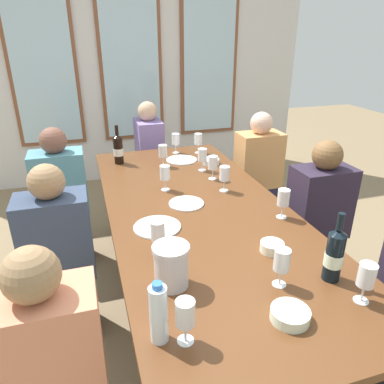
# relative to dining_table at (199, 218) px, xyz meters

# --- Properties ---
(ground_plane) EXTENTS (12.00, 12.00, 0.00)m
(ground_plane) POSITION_rel_dining_table_xyz_m (0.00, 0.00, -0.68)
(ground_plane) COLOR #856E4F
(back_wall_with_windows) EXTENTS (4.27, 0.10, 2.90)m
(back_wall_with_windows) POSITION_rel_dining_table_xyz_m (0.00, 2.59, 0.77)
(back_wall_with_windows) COLOR silver
(back_wall_with_windows) RESTS_ON ground
(dining_table) EXTENTS (1.07, 2.53, 0.74)m
(dining_table) POSITION_rel_dining_table_xyz_m (0.00, 0.00, 0.00)
(dining_table) COLOR brown
(dining_table) RESTS_ON ground
(white_plate_0) EXTENTS (0.25, 0.25, 0.01)m
(white_plate_0) POSITION_rel_dining_table_xyz_m (0.14, 0.89, 0.07)
(white_plate_0) COLOR white
(white_plate_0) RESTS_ON dining_table
(white_plate_1) EXTENTS (0.22, 0.22, 0.01)m
(white_plate_1) POSITION_rel_dining_table_xyz_m (-0.06, 0.08, 0.07)
(white_plate_1) COLOR white
(white_plate_1) RESTS_ON dining_table
(white_plate_2) EXTENTS (0.26, 0.26, 0.01)m
(white_plate_2) POSITION_rel_dining_table_xyz_m (-0.29, -0.15, 0.07)
(white_plate_2) COLOR white
(white_plate_2) RESTS_ON dining_table
(metal_pitcher) EXTENTS (0.16, 0.16, 0.19)m
(metal_pitcher) POSITION_rel_dining_table_xyz_m (-0.33, -0.65, 0.16)
(metal_pitcher) COLOR silver
(metal_pitcher) RESTS_ON dining_table
(wine_bottle_0) EXTENTS (0.08, 0.08, 0.32)m
(wine_bottle_0) POSITION_rel_dining_table_xyz_m (0.34, -0.81, 0.18)
(wine_bottle_0) COLOR black
(wine_bottle_0) RESTS_ON dining_table
(wine_bottle_1) EXTENTS (0.08, 0.08, 0.31)m
(wine_bottle_1) POSITION_rel_dining_table_xyz_m (-0.36, 0.98, 0.18)
(wine_bottle_1) COLOR black
(wine_bottle_1) RESTS_ON dining_table
(tasting_bowl_0) EXTENTS (0.14, 0.14, 0.04)m
(tasting_bowl_0) POSITION_rel_dining_table_xyz_m (0.34, 0.74, 0.08)
(tasting_bowl_0) COLOR white
(tasting_bowl_0) RESTS_ON dining_table
(tasting_bowl_1) EXTENTS (0.15, 0.15, 0.04)m
(tasting_bowl_1) POSITION_rel_dining_table_xyz_m (0.04, -0.98, 0.08)
(tasting_bowl_1) COLOR white
(tasting_bowl_1) RESTS_ON dining_table
(tasting_bowl_2) EXTENTS (0.12, 0.12, 0.05)m
(tasting_bowl_2) POSITION_rel_dining_table_xyz_m (0.20, -0.54, 0.09)
(tasting_bowl_2) COLOR white
(tasting_bowl_2) RESTS_ON dining_table
(water_bottle) EXTENTS (0.06, 0.06, 0.24)m
(water_bottle) POSITION_rel_dining_table_xyz_m (-0.44, -0.93, 0.17)
(water_bottle) COLOR white
(water_bottle) RESTS_ON dining_table
(wine_glass_0) EXTENTS (0.07, 0.07, 0.17)m
(wine_glass_0) POSITION_rel_dining_table_xyz_m (0.10, -0.78, 0.18)
(wine_glass_0) COLOR white
(wine_glass_0) RESTS_ON dining_table
(wine_glass_1) EXTENTS (0.07, 0.07, 0.17)m
(wine_glass_1) POSITION_rel_dining_table_xyz_m (-0.34, -0.40, 0.18)
(wine_glass_1) COLOR white
(wine_glass_1) RESTS_ON dining_table
(wine_glass_2) EXTENTS (0.07, 0.07, 0.17)m
(wine_glass_2) POSITION_rel_dining_table_xyz_m (0.24, 0.21, 0.18)
(wine_glass_2) COLOR white
(wine_glass_2) RESTS_ON dining_table
(wine_glass_3) EXTENTS (0.07, 0.07, 0.17)m
(wine_glass_3) POSITION_rel_dining_table_xyz_m (-0.36, -0.96, 0.18)
(wine_glass_3) COLOR white
(wine_glass_3) RESTS_ON dining_table
(wine_glass_4) EXTENTS (0.07, 0.07, 0.17)m
(wine_glass_4) POSITION_rel_dining_table_xyz_m (0.24, 0.43, 0.18)
(wine_glass_4) COLOR white
(wine_glass_4) RESTS_ON dining_table
(wine_glass_5) EXTENTS (0.07, 0.07, 0.17)m
(wine_glass_5) POSITION_rel_dining_table_xyz_m (-0.13, 0.34, 0.18)
(wine_glass_5) COLOR white
(wine_glass_5) RESTS_ON dining_table
(wine_glass_6) EXTENTS (0.07, 0.07, 0.17)m
(wine_glass_6) POSITION_rel_dining_table_xyz_m (0.23, 0.62, 0.18)
(wine_glass_6) COLOR white
(wine_glass_6) RESTS_ON dining_table
(wine_glass_7) EXTENTS (0.07, 0.07, 0.17)m
(wine_glass_7) POSITION_rel_dining_table_xyz_m (-0.04, 0.80, 0.18)
(wine_glass_7) COLOR white
(wine_glass_7) RESTS_ON dining_table
(wine_glass_8) EXTENTS (0.07, 0.07, 0.17)m
(wine_glass_8) POSITION_rel_dining_table_xyz_m (0.42, -0.24, 0.18)
(wine_glass_8) COLOR white
(wine_glass_8) RESTS_ON dining_table
(wine_glass_9) EXTENTS (0.07, 0.07, 0.17)m
(wine_glass_9) POSITION_rel_dining_table_xyz_m (0.36, -0.97, 0.18)
(wine_glass_9) COLOR white
(wine_glass_9) RESTS_ON dining_table
(wine_glass_10) EXTENTS (0.07, 0.07, 0.17)m
(wine_glass_10) POSITION_rel_dining_table_xyz_m (0.15, 1.11, 0.18)
(wine_glass_10) COLOR white
(wine_glass_10) RESTS_ON dining_table
(wine_glass_11) EXTENTS (0.07, 0.07, 0.17)m
(wine_glass_11) POSITION_rel_dining_table_xyz_m (0.33, 1.05, 0.18)
(wine_glass_11) COLOR white
(wine_glass_11) RESTS_ON dining_table
(seated_person_0) EXTENTS (0.38, 0.24, 1.11)m
(seated_person_0) POSITION_rel_dining_table_xyz_m (-0.83, 0.80, -0.15)
(seated_person_0) COLOR #372B36
(seated_person_0) RESTS_ON ground
(seated_person_1) EXTENTS (0.38, 0.24, 1.11)m
(seated_person_1) POSITION_rel_dining_table_xyz_m (0.83, 0.85, -0.15)
(seated_person_1) COLOR #232337
(seated_person_1) RESTS_ON ground
(seated_person_2) EXTENTS (0.38, 0.24, 1.11)m
(seated_person_2) POSITION_rel_dining_table_xyz_m (-0.83, -0.81, -0.15)
(seated_person_2) COLOR #27392E
(seated_person_2) RESTS_ON ground
(seated_person_4) EXTENTS (0.38, 0.24, 1.11)m
(seated_person_4) POSITION_rel_dining_table_xyz_m (-0.83, 0.00, -0.15)
(seated_person_4) COLOR #2E2E34
(seated_person_4) RESTS_ON ground
(seated_person_5) EXTENTS (0.38, 0.24, 1.11)m
(seated_person_5) POSITION_rel_dining_table_xyz_m (0.83, -0.05, -0.15)
(seated_person_5) COLOR #293938
(seated_person_5) RESTS_ON ground
(seated_person_6) EXTENTS (0.24, 0.38, 1.11)m
(seated_person_6) POSITION_rel_dining_table_xyz_m (0.00, 1.62, -0.15)
(seated_person_6) COLOR #2B3831
(seated_person_6) RESTS_ON ground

